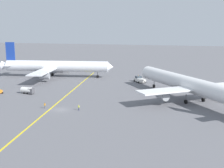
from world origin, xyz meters
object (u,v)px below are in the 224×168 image
object	(u,v)px
airliner_being_pushed	(189,85)
gse_fuel_bowser_stubby	(28,90)
ground_crew_marshaller_foreground	(79,107)
airliner_at_gate_left	(56,66)
ground_crew_wing_walker_right	(45,105)
pushback_tug	(140,79)

from	to	relation	value
airliner_being_pushed	gse_fuel_bowser_stubby	size ratio (longest dim) A/B	10.04
ground_crew_marshaller_foreground	airliner_at_gate_left	bearing A→B (deg)	121.05
ground_crew_wing_walker_right	gse_fuel_bowser_stubby	bearing A→B (deg)	132.52
airliner_at_gate_left	gse_fuel_bowser_stubby	xyz separation A→B (m)	(5.55, -35.75, -3.83)
ground_crew_wing_walker_right	airliner_being_pushed	bearing A→B (deg)	26.37
pushback_tug	ground_crew_wing_walker_right	bearing A→B (deg)	-112.85
airliner_at_gate_left	ground_crew_wing_walker_right	distance (m)	55.97
pushback_tug	gse_fuel_bowser_stubby	world-z (taller)	pushback_tug
airliner_at_gate_left	gse_fuel_bowser_stubby	world-z (taller)	airliner_at_gate_left
airliner_being_pushed	pushback_tug	size ratio (longest dim) A/B	5.87
ground_crew_wing_walker_right	pushback_tug	bearing A→B (deg)	67.15
gse_fuel_bowser_stubby	ground_crew_marshaller_foreground	world-z (taller)	gse_fuel_bowser_stubby
pushback_tug	gse_fuel_bowser_stubby	size ratio (longest dim) A/B	1.71
airliner_at_gate_left	airliner_being_pushed	size ratio (longest dim) A/B	1.06
airliner_being_pushed	airliner_at_gate_left	bearing A→B (deg)	153.04
ground_crew_marshaller_foreground	gse_fuel_bowser_stubby	bearing A→B (deg)	148.35
pushback_tug	ground_crew_marshaller_foreground	bearing A→B (deg)	-101.68
gse_fuel_bowser_stubby	pushback_tug	bearing A→B (deg)	42.57
gse_fuel_bowser_stubby	ground_crew_wing_walker_right	bearing A→B (deg)	-47.48
pushback_tug	ground_crew_wing_walker_right	world-z (taller)	pushback_tug
airliner_at_gate_left	airliner_being_pushed	distance (m)	69.33
gse_fuel_bowser_stubby	airliner_being_pushed	bearing A→B (deg)	4.40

